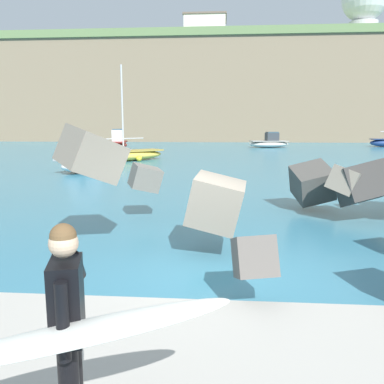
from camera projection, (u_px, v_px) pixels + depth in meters
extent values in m
plane|color=teal|center=(217.00, 270.00, 7.43)|extent=(400.00, 400.00, 0.00)
cube|color=#4C4944|center=(312.00, 183.00, 12.46)|extent=(1.45, 1.54, 1.50)
cube|color=gray|center=(91.00, 154.00, 8.27)|extent=(1.80, 1.73, 1.29)
cube|color=gray|center=(216.00, 202.00, 8.14)|extent=(1.29, 1.24, 1.24)
cube|color=gray|center=(346.00, 182.00, 10.92)|extent=(1.26, 1.17, 1.04)
cube|color=#605B56|center=(254.00, 257.00, 5.79)|extent=(0.69, 0.87, 0.80)
cube|color=#3D3A38|center=(362.00, 184.00, 10.93)|extent=(1.45, 1.45, 1.50)
cube|color=slate|center=(146.00, 178.00, 11.21)|extent=(1.12, 0.91, 0.90)
cylinder|color=black|center=(74.00, 383.00, 3.11)|extent=(0.15, 0.15, 0.90)
cube|color=black|center=(67.00, 300.00, 2.87)|extent=(0.31, 0.43, 0.60)
sphere|color=#DBB28E|center=(63.00, 243.00, 2.80)|extent=(0.21, 0.21, 0.21)
sphere|color=brown|center=(63.00, 236.00, 2.79)|extent=(0.19, 0.19, 0.19)
cylinder|color=black|center=(78.00, 266.00, 3.23)|extent=(0.23, 0.53, 0.41)
cylinder|color=black|center=(63.00, 322.00, 2.64)|extent=(0.09, 0.09, 0.56)
ellipsoid|color=white|center=(78.00, 334.00, 2.60)|extent=(2.11, 0.91, 0.37)
ellipsoid|color=beige|center=(269.00, 144.00, 47.08)|extent=(5.05, 2.90, 0.82)
cube|color=#9C9991|center=(269.00, 141.00, 47.02)|extent=(4.64, 2.67, 0.10)
cube|color=#33383D|center=(272.00, 137.00, 46.97)|extent=(1.63, 1.47, 0.93)
cube|color=#334C5B|center=(272.00, 132.00, 46.88)|extent=(1.47, 1.33, 0.12)
ellipsoid|color=white|center=(89.00, 164.00, 23.07)|extent=(3.23, 4.57, 0.82)
cube|color=#ACACAC|center=(89.00, 158.00, 23.01)|extent=(2.97, 4.21, 0.10)
cube|color=#B7B2A8|center=(85.00, 148.00, 22.62)|extent=(1.55, 1.56, 1.09)
cube|color=#334C5B|center=(84.00, 138.00, 22.52)|extent=(1.40, 1.41, 0.12)
ellipsoid|color=maroon|center=(118.00, 145.00, 44.43)|extent=(2.99, 5.81, 0.84)
cube|color=maroon|center=(118.00, 142.00, 44.37)|extent=(2.75, 5.34, 0.10)
cube|color=silver|center=(118.00, 136.00, 44.66)|extent=(1.50, 1.85, 1.28)
cube|color=#334C5B|center=(118.00, 129.00, 44.54)|extent=(1.35, 1.66, 0.12)
ellipsoid|color=#EAC64C|center=(129.00, 156.00, 29.94)|extent=(5.37, 5.40, 0.78)
cube|color=#AF9539|center=(129.00, 151.00, 29.88)|extent=(4.94, 4.97, 0.10)
cylinder|color=silver|center=(122.00, 108.00, 29.06)|extent=(0.12, 0.12, 6.22)
cylinder|color=silver|center=(123.00, 139.00, 29.43)|extent=(2.57, 2.59, 0.08)
sphere|color=yellow|center=(139.00, 158.00, 29.48)|extent=(0.44, 0.44, 0.44)
cube|color=#847056|center=(182.00, 98.00, 78.63)|extent=(74.20, 35.78, 15.97)
cube|color=#667F4C|center=(182.00, 53.00, 77.19)|extent=(75.68, 36.50, 1.20)
cylinder|color=silver|center=(363.00, 30.00, 66.97)|extent=(4.70, 4.70, 2.67)
cube|color=#B2ADA3|center=(206.00, 36.00, 75.94)|extent=(4.37, 5.59, 4.89)
cube|color=#66564C|center=(206.00, 21.00, 75.50)|extent=(4.58, 5.87, 0.30)
cube|color=silver|center=(205.00, 33.00, 73.96)|extent=(7.46, 7.68, 4.93)
cube|color=#66564C|center=(205.00, 18.00, 73.52)|extent=(7.83, 8.07, 0.30)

